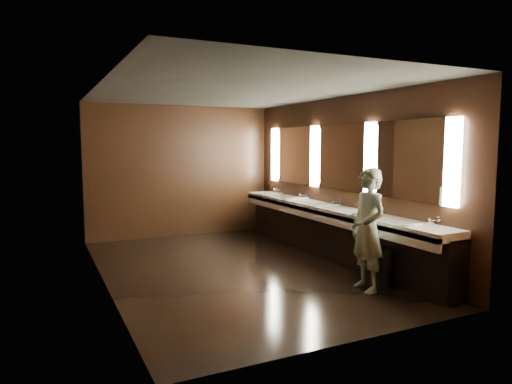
{
  "coord_description": "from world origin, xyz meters",
  "views": [
    {
      "loc": [
        -2.8,
        -6.54,
        1.98
      ],
      "look_at": [
        0.35,
        0.0,
        1.22
      ],
      "focal_mm": 32.0,
      "sensor_mm": 36.0,
      "label": 1
    }
  ],
  "objects": [
    {
      "name": "floor",
      "position": [
        0.0,
        0.0,
        0.0
      ],
      "size": [
        6.0,
        6.0,
        0.0
      ],
      "primitive_type": "plane",
      "color": "black",
      "rests_on": "ground"
    },
    {
      "name": "ceiling",
      "position": [
        0.0,
        0.0,
        2.8
      ],
      "size": [
        4.0,
        6.0,
        0.02
      ],
      "primitive_type": "cube",
      "color": "#2D2D2B",
      "rests_on": "wall_back"
    },
    {
      "name": "wall_back",
      "position": [
        0.0,
        3.0,
        1.4
      ],
      "size": [
        4.0,
        0.02,
        2.8
      ],
      "primitive_type": "cube",
      "color": "black",
      "rests_on": "floor"
    },
    {
      "name": "wall_front",
      "position": [
        0.0,
        -3.0,
        1.4
      ],
      "size": [
        4.0,
        0.02,
        2.8
      ],
      "primitive_type": "cube",
      "color": "black",
      "rests_on": "floor"
    },
    {
      "name": "wall_left",
      "position": [
        -2.0,
        0.0,
        1.4
      ],
      "size": [
        0.02,
        6.0,
        2.8
      ],
      "primitive_type": "cube",
      "color": "black",
      "rests_on": "floor"
    },
    {
      "name": "wall_right",
      "position": [
        2.0,
        0.0,
        1.4
      ],
      "size": [
        0.02,
        6.0,
        2.8
      ],
      "primitive_type": "cube",
      "color": "black",
      "rests_on": "floor"
    },
    {
      "name": "sink_counter",
      "position": [
        1.79,
        0.0,
        0.5
      ],
      "size": [
        0.55,
        5.4,
        1.01
      ],
      "color": "black",
      "rests_on": "floor"
    },
    {
      "name": "mirror_band",
      "position": [
        1.98,
        -0.0,
        1.75
      ],
      "size": [
        0.06,
        5.03,
        1.15
      ],
      "color": "white",
      "rests_on": "wall_right"
    },
    {
      "name": "person",
      "position": [
        1.18,
        -1.75,
        0.83
      ],
      "size": [
        0.44,
        0.64,
        1.67
      ],
      "primitive_type": "imported",
      "rotation": [
        0.0,
        0.0,
        -1.65
      ],
      "color": "#87C1CA",
      "rests_on": "floor"
    },
    {
      "name": "trash_bin",
      "position": [
        1.58,
        -1.63,
        0.27
      ],
      "size": [
        0.45,
        0.45,
        0.53
      ],
      "primitive_type": "cylinder",
      "rotation": [
        0.0,
        0.0,
        0.42
      ],
      "color": "black",
      "rests_on": "floor"
    }
  ]
}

